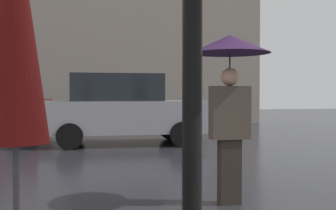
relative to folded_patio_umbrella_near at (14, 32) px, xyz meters
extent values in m
cylinder|color=black|center=(0.91, -0.47, -0.34)|extent=(0.10, 0.10, 2.76)
cone|color=maroon|center=(0.00, 0.00, 0.10)|extent=(0.38, 0.38, 1.44)
cube|color=#2A241E|center=(2.07, 2.34, -1.31)|extent=(0.27, 0.17, 0.81)
cube|color=#473D33|center=(2.07, 2.34, -0.58)|extent=(0.48, 0.22, 0.65)
sphere|color=tan|center=(2.07, 2.34, -0.14)|extent=(0.22, 0.22, 0.22)
cylinder|color=black|center=(2.07, 2.34, 0.00)|extent=(0.02, 0.02, 0.30)
cone|color=#2D163A|center=(2.07, 2.34, 0.26)|extent=(1.00, 1.00, 0.22)
cube|color=gray|center=(1.20, 8.46, -0.96)|extent=(4.33, 1.75, 0.85)
cube|color=black|center=(0.99, 8.46, -0.18)|extent=(2.38, 1.61, 0.72)
cylinder|color=black|center=(2.61, 9.34, -1.39)|extent=(0.65, 0.18, 0.65)
cylinder|color=black|center=(2.61, 7.59, -1.39)|extent=(0.65, 0.18, 0.65)
cylinder|color=black|center=(-0.21, 9.34, -1.39)|extent=(0.65, 0.18, 0.65)
cylinder|color=black|center=(-0.21, 7.59, -1.39)|extent=(0.65, 0.18, 0.65)
cylinder|color=black|center=(-1.75, 11.12, -1.40)|extent=(0.63, 0.18, 0.63)
cylinder|color=black|center=(-1.75, 9.27, -1.40)|extent=(0.63, 0.18, 0.63)
camera|label=1|loc=(0.45, -2.35, -0.35)|focal=42.44mm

